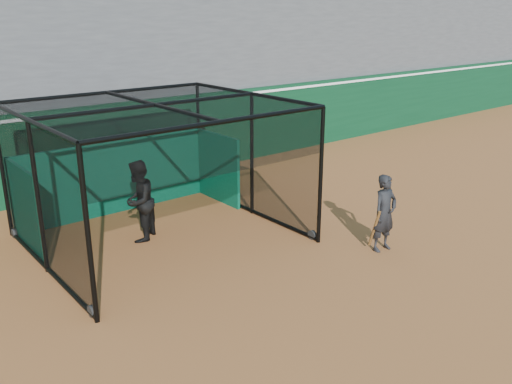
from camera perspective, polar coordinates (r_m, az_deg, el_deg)
ground at (r=10.25m, az=4.33°, el=-10.96°), size 120.00×120.00×0.00m
outfield_wall at (r=16.59m, az=-16.15°, el=4.71°), size 50.00×0.50×2.50m
grandstand at (r=19.71m, az=-21.57°, el=15.65°), size 50.00×7.85×8.95m
batting_cage at (r=12.34m, az=-10.20°, el=1.84°), size 5.43×4.96×3.12m
batter at (r=12.57m, az=-12.24°, el=-0.93°), size 1.16×1.14×1.88m
on_deck_player at (r=12.11m, az=13.38°, el=-2.19°), size 0.65×0.45×1.72m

